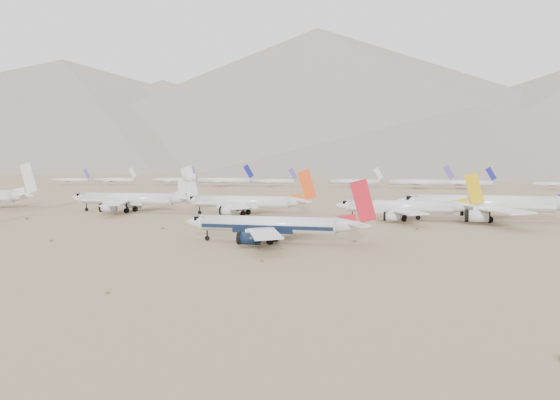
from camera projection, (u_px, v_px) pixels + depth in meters
The scene contains 9 objects.
ground at pixel (252, 239), 129.90m from camera, with size 7000.00×7000.00×0.00m, color olive.
main_airliner at pixel (276, 225), 123.42m from camera, with size 42.02×41.04×14.83m.
row2_navy_widebody at pixel (491, 204), 169.16m from camera, with size 55.60×54.37×19.78m.
row2_gold_tail at pixel (406, 207), 172.34m from camera, with size 43.23×42.28×15.39m.
row2_orange_tail at pixel (247, 202), 190.95m from camera, with size 45.65×44.66×16.28m.
row2_white_trijet at pixel (134, 199), 202.54m from camera, with size 49.32×48.20×17.48m.
distant_storage_row at pixel (344, 182), 422.54m from camera, with size 558.83×57.23×15.68m.
mountain_range at pixel (432, 109), 1692.13m from camera, with size 7354.00×3024.00×470.00m.
desert_scrub at pixel (216, 259), 101.09m from camera, with size 261.14×121.67×0.63m.
Camera 1 is at (38.81, -123.21, 17.87)m, focal length 35.00 mm.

